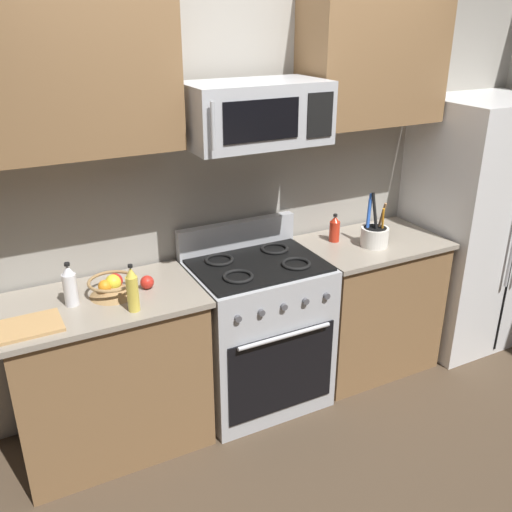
{
  "coord_description": "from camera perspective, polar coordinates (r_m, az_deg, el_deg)",
  "views": [
    {
      "loc": [
        -1.36,
        -2.0,
        2.25
      ],
      "look_at": [
        -0.07,
        0.5,
        1.03
      ],
      "focal_mm": 39.81,
      "sensor_mm": 36.0,
      "label": 1
    }
  ],
  "objects": [
    {
      "name": "upper_cabinets_left",
      "position": [
        2.82,
        -18.75,
        17.62
      ],
      "size": [
        1.01,
        0.34,
        0.8
      ],
      "color": "olive"
    },
    {
      "name": "refrigerator",
      "position": [
        4.26,
        21.17,
        2.93
      ],
      "size": [
        0.85,
        0.71,
        1.74
      ],
      "color": "silver",
      "rests_on": "ground"
    },
    {
      "name": "counter_right",
      "position": [
        3.86,
        11.16,
        -4.73
      ],
      "size": [
        0.88,
        0.6,
        0.91
      ],
      "color": "olive",
      "rests_on": "ground"
    },
    {
      "name": "fruit_basket",
      "position": [
        2.99,
        -14.23,
        -2.94
      ],
      "size": [
        0.25,
        0.25,
        0.11
      ],
      "color": "#9E7A4C",
      "rests_on": "counter_left"
    },
    {
      "name": "microwave",
      "position": [
        3.02,
        -0.1,
        14.15
      ],
      "size": [
        0.74,
        0.44,
        0.32
      ],
      "color": "#B2B5BA"
    },
    {
      "name": "cutting_board",
      "position": [
        2.82,
        -22.79,
        -6.77
      ],
      "size": [
        0.39,
        0.23,
        0.02
      ],
      "primitive_type": "cube",
      "rotation": [
        0.0,
        0.0,
        0.01
      ],
      "color": "tan",
      "rests_on": "counter_left"
    },
    {
      "name": "bottle_vinegar",
      "position": [
        2.92,
        -18.19,
        -2.85
      ],
      "size": [
        0.07,
        0.07,
        0.23
      ],
      "color": "silver",
      "rests_on": "counter_left"
    },
    {
      "name": "upper_cabinets_right",
      "position": [
        3.54,
        11.74,
        19.29
      ],
      "size": [
        0.87,
        0.34,
        0.8
      ],
      "color": "olive"
    },
    {
      "name": "apple_loose",
      "position": [
        3.02,
        -10.89,
        -2.6
      ],
      "size": [
        0.07,
        0.07,
        0.07
      ],
      "primitive_type": "sphere",
      "color": "red",
      "rests_on": "counter_left"
    },
    {
      "name": "counter_left",
      "position": [
        3.21,
        -14.54,
        -11.4
      ],
      "size": [
        1.02,
        0.6,
        0.91
      ],
      "color": "olive",
      "rests_on": "ground"
    },
    {
      "name": "ground_plane",
      "position": [
        3.31,
        5.41,
        -19.61
      ],
      "size": [
        16.0,
        16.0,
        0.0
      ],
      "primitive_type": "plane",
      "color": "#473828"
    },
    {
      "name": "range_oven",
      "position": [
        3.45,
        0.11,
        -7.56
      ],
      "size": [
        0.76,
        0.64,
        1.09
      ],
      "color": "#B2B5BA",
      "rests_on": "ground"
    },
    {
      "name": "bottle_oil",
      "position": [
        2.79,
        -12.31,
        -3.31
      ],
      "size": [
        0.06,
        0.06,
        0.24
      ],
      "color": "gold",
      "rests_on": "counter_left"
    },
    {
      "name": "utensil_crock",
      "position": [
        3.57,
        11.81,
        2.08
      ],
      "size": [
        0.17,
        0.17,
        0.33
      ],
      "color": "white",
      "rests_on": "counter_right"
    },
    {
      "name": "bottle_hot_sauce",
      "position": [
        3.6,
        7.9,
        2.71
      ],
      "size": [
        0.07,
        0.07,
        0.18
      ],
      "color": "red",
      "rests_on": "counter_right"
    },
    {
      "name": "wall_back",
      "position": [
        3.42,
        -2.74,
        7.28
      ],
      "size": [
        8.0,
        0.1,
        2.6
      ],
      "primitive_type": "cube",
      "color": "#9E998E",
      "rests_on": "ground"
    }
  ]
}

